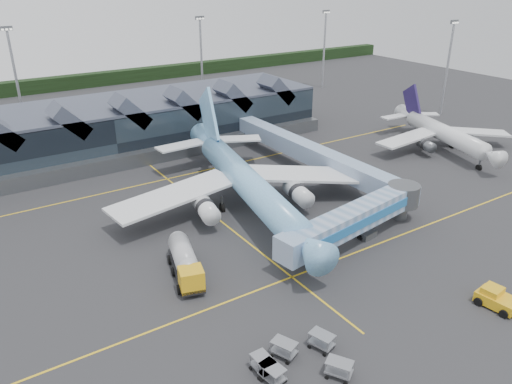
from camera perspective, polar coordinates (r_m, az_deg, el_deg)
ground at (r=65.40m, az=-0.11°, el=-6.43°), size 260.00×260.00×0.00m
taxi_stripes at (r=72.95m, az=-4.40°, el=-3.06°), size 120.00×60.00×0.01m
tree_line_far at (r=163.25m, az=-22.07°, el=11.37°), size 260.00×4.00×4.00m
terminal at (r=102.04m, az=-17.35°, el=6.88°), size 90.00×22.25×12.52m
light_masts at (r=123.34m, az=-8.07°, el=14.21°), size 132.40×42.56×22.45m
main_airliner at (r=74.56m, az=-1.40°, el=1.44°), size 40.68×47.43×15.32m
regional_jet at (r=106.85m, az=20.47°, el=6.43°), size 28.28×31.62×11.06m
jet_bridge at (r=67.01m, az=12.04°, el=-2.67°), size 26.45×7.61×5.45m
fuel_truck at (r=59.71m, az=-8.17°, el=-7.69°), size 5.12×10.70×3.58m
pushback_tug at (r=60.45m, az=25.83°, el=-10.95°), size 3.44×4.93×2.06m
baggage_carts at (r=47.91m, az=4.62°, el=-18.41°), size 8.33×7.46×1.63m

